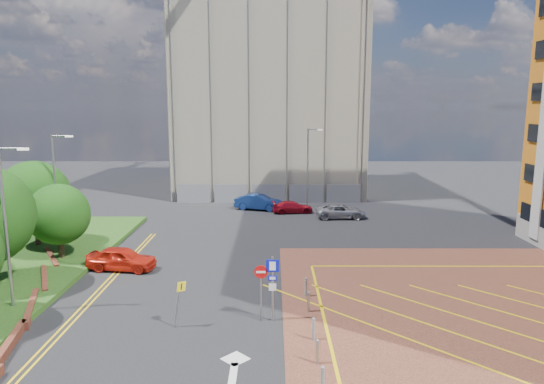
{
  "coord_description": "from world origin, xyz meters",
  "views": [
    {
      "loc": [
        0.56,
        -20.83,
        10.11
      ],
      "look_at": [
        0.46,
        5.37,
        5.5
      ],
      "focal_mm": 32.0,
      "sensor_mm": 36.0,
      "label": 1
    }
  ],
  "objects_px": {
    "tree_c": "(59,214)",
    "warning_sign": "(179,298)",
    "lamp_left_far": "(56,187)",
    "car_red_back": "(293,207)",
    "car_red_left": "(122,259)",
    "sign_cluster": "(268,282)",
    "car_blue_back": "(259,202)",
    "car_silver_back": "(341,211)",
    "tree_d": "(34,196)",
    "lamp_back": "(308,164)",
    "lamp_left_near": "(6,221)"
  },
  "relations": [
    {
      "from": "tree_c",
      "to": "car_blue_back",
      "type": "bearing_deg",
      "value": 52.51
    },
    {
      "from": "warning_sign",
      "to": "car_blue_back",
      "type": "xyz_separation_m",
      "value": [
        2.89,
        26.13,
        -0.65
      ]
    },
    {
      "from": "tree_d",
      "to": "lamp_left_far",
      "type": "bearing_deg",
      "value": -25.68
    },
    {
      "from": "warning_sign",
      "to": "car_silver_back",
      "type": "bearing_deg",
      "value": 64.91
    },
    {
      "from": "sign_cluster",
      "to": "car_red_back",
      "type": "height_order",
      "value": "sign_cluster"
    },
    {
      "from": "car_blue_back",
      "to": "car_red_back",
      "type": "relative_size",
      "value": 1.21
    },
    {
      "from": "lamp_left_far",
      "to": "warning_sign",
      "type": "xyz_separation_m",
      "value": [
        10.61,
        -11.74,
        -3.23
      ]
    },
    {
      "from": "car_blue_back",
      "to": "car_silver_back",
      "type": "height_order",
      "value": "car_blue_back"
    },
    {
      "from": "lamp_left_far",
      "to": "tree_c",
      "type": "bearing_deg",
      "value": -65.29
    },
    {
      "from": "tree_c",
      "to": "warning_sign",
      "type": "bearing_deg",
      "value": -45.15
    },
    {
      "from": "lamp_left_near",
      "to": "car_red_left",
      "type": "xyz_separation_m",
      "value": [
        3.42,
        6.33,
        -3.93
      ]
    },
    {
      "from": "tree_c",
      "to": "sign_cluster",
      "type": "height_order",
      "value": "tree_c"
    },
    {
      "from": "car_red_back",
      "to": "lamp_back",
      "type": "bearing_deg",
      "value": -36.5
    },
    {
      "from": "tree_c",
      "to": "car_red_back",
      "type": "xyz_separation_m",
      "value": [
        15.88,
        14.99,
        -2.63
      ]
    },
    {
      "from": "sign_cluster",
      "to": "car_red_left",
      "type": "xyz_separation_m",
      "value": [
        -9.3,
        7.35,
        -1.22
      ]
    },
    {
      "from": "lamp_left_near",
      "to": "warning_sign",
      "type": "relative_size",
      "value": 3.56
    },
    {
      "from": "lamp_left_far",
      "to": "car_red_back",
      "type": "height_order",
      "value": "lamp_left_far"
    },
    {
      "from": "tree_d",
      "to": "car_silver_back",
      "type": "height_order",
      "value": "tree_d"
    },
    {
      "from": "lamp_left_near",
      "to": "lamp_back",
      "type": "bearing_deg",
      "value": 57.6
    },
    {
      "from": "warning_sign",
      "to": "car_red_left",
      "type": "distance_m",
      "value": 9.62
    },
    {
      "from": "warning_sign",
      "to": "car_red_back",
      "type": "bearing_deg",
      "value": 75.94
    },
    {
      "from": "lamp_back",
      "to": "tree_d",
      "type": "bearing_deg",
      "value": -143.91
    },
    {
      "from": "tree_d",
      "to": "sign_cluster",
      "type": "distance_m",
      "value": 20.74
    },
    {
      "from": "tree_c",
      "to": "lamp_left_far",
      "type": "xyz_separation_m",
      "value": [
        -0.92,
        2.0,
        1.47
      ]
    },
    {
      "from": "car_blue_back",
      "to": "car_silver_back",
      "type": "relative_size",
      "value": 1.04
    },
    {
      "from": "lamp_back",
      "to": "warning_sign",
      "type": "relative_size",
      "value": 3.56
    },
    {
      "from": "warning_sign",
      "to": "car_red_left",
      "type": "bearing_deg",
      "value": 122.72
    },
    {
      "from": "tree_c",
      "to": "lamp_back",
      "type": "xyz_separation_m",
      "value": [
        17.58,
        18.0,
        1.17
      ]
    },
    {
      "from": "car_blue_back",
      "to": "car_silver_back",
      "type": "distance_m",
      "value": 8.47
    },
    {
      "from": "warning_sign",
      "to": "car_red_back",
      "type": "distance_m",
      "value": 25.51
    },
    {
      "from": "tree_d",
      "to": "sign_cluster",
      "type": "relative_size",
      "value": 1.9
    },
    {
      "from": "lamp_left_far",
      "to": "warning_sign",
      "type": "relative_size",
      "value": 3.56
    },
    {
      "from": "lamp_left_near",
      "to": "lamp_back",
      "type": "distance_m",
      "value": 30.8
    },
    {
      "from": "tree_d",
      "to": "lamp_back",
      "type": "distance_m",
      "value": 25.47
    },
    {
      "from": "tree_c",
      "to": "warning_sign",
      "type": "distance_m",
      "value": 13.85
    },
    {
      "from": "car_red_back",
      "to": "warning_sign",
      "type": "bearing_deg",
      "value": 158.91
    },
    {
      "from": "lamp_back",
      "to": "car_silver_back",
      "type": "relative_size",
      "value": 1.76
    },
    {
      "from": "tree_c",
      "to": "car_red_left",
      "type": "relative_size",
      "value": 1.14
    },
    {
      "from": "tree_d",
      "to": "car_blue_back",
      "type": "xyz_separation_m",
      "value": [
        15.57,
        13.39,
        -3.09
      ]
    },
    {
      "from": "tree_c",
      "to": "lamp_left_far",
      "type": "bearing_deg",
      "value": 114.71
    },
    {
      "from": "car_red_left",
      "to": "tree_c",
      "type": "bearing_deg",
      "value": 77.03
    },
    {
      "from": "sign_cluster",
      "to": "car_blue_back",
      "type": "height_order",
      "value": "sign_cluster"
    },
    {
      "from": "sign_cluster",
      "to": "tree_d",
      "type": "bearing_deg",
      "value": 144.42
    },
    {
      "from": "sign_cluster",
      "to": "car_blue_back",
      "type": "bearing_deg",
      "value": 92.76
    },
    {
      "from": "tree_c",
      "to": "car_red_back",
      "type": "height_order",
      "value": "tree_c"
    },
    {
      "from": "warning_sign",
      "to": "car_red_left",
      "type": "height_order",
      "value": "warning_sign"
    },
    {
      "from": "tree_c",
      "to": "tree_d",
      "type": "height_order",
      "value": "tree_d"
    },
    {
      "from": "lamp_back",
      "to": "car_red_back",
      "type": "distance_m",
      "value": 5.13
    },
    {
      "from": "lamp_left_far",
      "to": "car_silver_back",
      "type": "bearing_deg",
      "value": 26.97
    },
    {
      "from": "car_red_back",
      "to": "car_silver_back",
      "type": "height_order",
      "value": "car_silver_back"
    }
  ]
}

